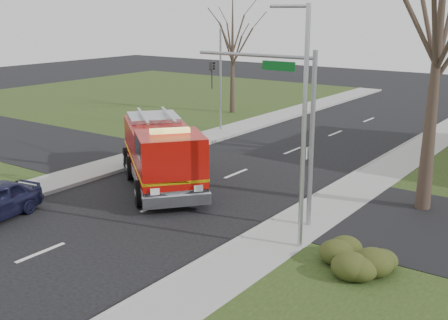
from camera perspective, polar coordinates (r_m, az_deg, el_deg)
The scene contains 10 objects.
ground at distance 24.48m, azimuth -6.80°, elevation -4.62°, with size 120.00×120.00×0.00m, color black.
sidewalk_right at distance 21.02m, azimuth 5.91°, elevation -7.76°, with size 2.40×80.00×0.15m, color gray.
sidewalk_left at distance 28.83m, azimuth -15.96°, elevation -1.91°, with size 2.40×80.00×0.15m, color gray.
hedge_corner at distance 18.85m, azimuth 11.88°, elevation -9.11°, with size 2.80×2.00×0.90m, color #2C3312.
bare_tree_near at distance 23.73m, azimuth 21.03°, elevation 12.19°, with size 6.00×6.00×12.00m.
bare_tree_left at distance 45.04m, azimuth 0.87°, elevation 11.69°, with size 4.50×4.50×9.00m.
traffic_signal_mast at distance 21.46m, azimuth 5.95°, elevation 5.62°, with size 5.29×0.18×6.80m.
streetlight_pole at distance 18.85m, azimuth 7.99°, elevation 3.76°, with size 1.48×0.16×8.40m.
utility_pole_far at distance 38.51m, azimuth -0.35°, elevation 8.04°, with size 0.14×0.14×7.00m, color gray.
fire_engine at distance 26.74m, azimuth -6.32°, elevation 0.48°, with size 8.15×7.44×3.33m.
Camera 1 is at (15.71, -16.89, 8.19)m, focal length 45.00 mm.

